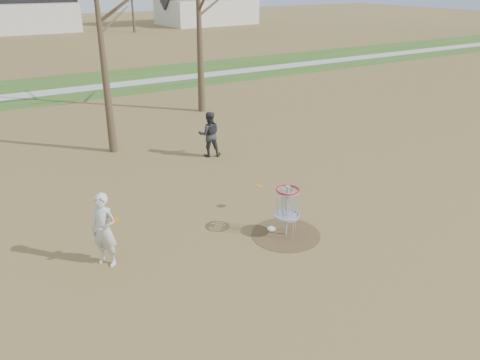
# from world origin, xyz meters

# --- Properties ---
(ground) EXTENTS (160.00, 160.00, 0.00)m
(ground) POSITION_xyz_m (0.00, 0.00, 0.00)
(ground) COLOR brown
(ground) RESTS_ON ground
(green_band) EXTENTS (160.00, 8.00, 0.01)m
(green_band) POSITION_xyz_m (0.00, 21.00, 0.01)
(green_band) COLOR #2D5119
(green_band) RESTS_ON ground
(footpath) EXTENTS (160.00, 1.50, 0.01)m
(footpath) POSITION_xyz_m (0.00, 20.00, 0.01)
(footpath) COLOR #9E9E99
(footpath) RESTS_ON green_band
(dirt_circle) EXTENTS (1.80, 1.80, 0.01)m
(dirt_circle) POSITION_xyz_m (0.00, 0.00, 0.01)
(dirt_circle) COLOR #47331E
(dirt_circle) RESTS_ON ground
(player_standing) EXTENTS (0.74, 0.78, 1.79)m
(player_standing) POSITION_xyz_m (-4.36, 1.05, 0.89)
(player_standing) COLOR silver
(player_standing) RESTS_ON ground
(player_throwing) EXTENTS (0.99, 0.89, 1.68)m
(player_throwing) POSITION_xyz_m (0.96, 6.18, 0.84)
(player_throwing) COLOR #2C2E31
(player_throwing) RESTS_ON ground
(disc_grounded) EXTENTS (0.22, 0.22, 0.02)m
(disc_grounded) POSITION_xyz_m (-0.17, 0.42, 0.02)
(disc_grounded) COLOR white
(disc_grounded) RESTS_ON dirt_circle
(discs_in_play) EXTENTS (4.48, 0.81, 0.42)m
(discs_in_play) POSITION_xyz_m (-1.89, 1.25, 0.94)
(discs_in_play) COLOR orange
(discs_in_play) RESTS_ON ground
(disc_golf_basket) EXTENTS (0.64, 0.64, 1.35)m
(disc_golf_basket) POSITION_xyz_m (0.00, 0.00, 0.91)
(disc_golf_basket) COLOR #9EA3AD
(disc_golf_basket) RESTS_ON ground
(houses_row) EXTENTS (56.51, 10.01, 7.26)m
(houses_row) POSITION_xyz_m (4.32, 52.56, 3.52)
(houses_row) COLOR silver
(houses_row) RESTS_ON ground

